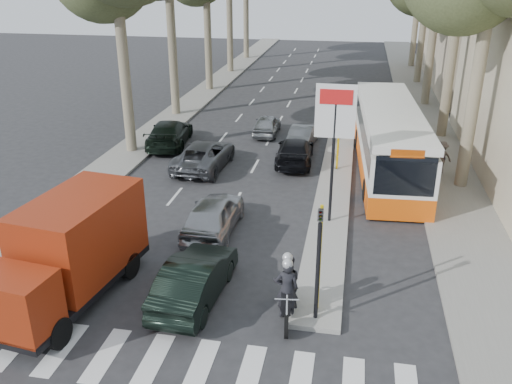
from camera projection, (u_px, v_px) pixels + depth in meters
ground at (219, 283)px, 17.66m from camera, size 120.00×120.00×0.00m
sidewalk_right at (421, 107)px, 38.80m from camera, size 3.20×70.00×0.12m
median_left at (208, 89)px, 44.32m from camera, size 2.40×64.00×0.12m
traffic_island at (336, 170)px, 27.03m from camera, size 1.50×26.00×0.16m
billboard at (334, 135)px, 20.18m from camera, size 1.50×12.10×5.60m
traffic_light_island at (319, 246)px, 14.78m from camera, size 0.16×0.41×3.60m
silver_hatchback at (213, 215)px, 20.71m from camera, size 1.78×4.35×1.48m
dark_hatchback at (195, 279)px, 16.56m from camera, size 1.78×4.44×1.44m
queue_car_a at (204, 155)px, 27.28m from camera, size 2.47×4.98×1.36m
queue_car_b at (295, 151)px, 27.95m from camera, size 2.04×4.57×1.30m
queue_car_c at (267, 125)px, 32.65m from camera, size 1.49×3.57×1.21m
queue_car_d at (304, 135)px, 30.80m from camera, size 1.58×3.73×1.20m
queue_car_e at (169, 133)px, 30.63m from camera, size 2.68×5.23×1.45m
red_truck at (70, 250)px, 16.26m from camera, size 2.95×6.12×3.14m
city_bus at (389, 138)px, 26.54m from camera, size 3.37×12.32×3.21m
motorcycle at (287, 287)px, 15.77m from camera, size 0.94×2.34×2.00m
pedestrian_near at (437, 157)px, 26.26m from camera, size 1.03×0.96×1.63m
pedestrian_far at (441, 157)px, 26.29m from camera, size 1.12×0.74×1.59m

